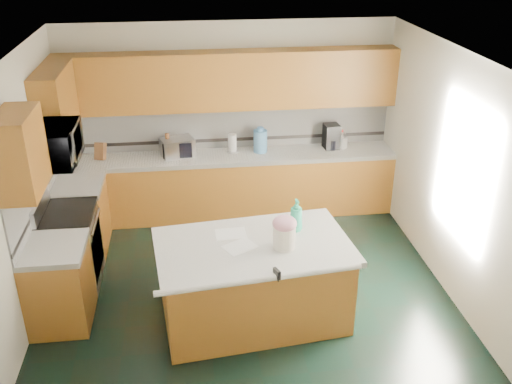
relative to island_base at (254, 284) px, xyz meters
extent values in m
plane|color=black|center=(-0.03, 0.45, -0.43)|extent=(4.60, 4.60, 0.00)
plane|color=white|center=(-0.03, 0.45, 2.27)|extent=(4.60, 4.60, 0.00)
cube|color=silver|center=(-0.03, 2.77, 0.92)|extent=(4.60, 0.04, 2.70)
cube|color=silver|center=(-0.03, -1.87, 0.92)|extent=(4.60, 0.04, 2.70)
cube|color=silver|center=(-2.35, 0.45, 0.92)|extent=(0.04, 4.60, 2.70)
cube|color=silver|center=(2.29, 0.45, 0.92)|extent=(0.04, 4.60, 2.70)
cube|color=#5C360F|center=(-0.03, 2.45, 0.00)|extent=(4.60, 0.60, 0.86)
cube|color=white|center=(-0.03, 2.45, 0.46)|extent=(4.60, 0.64, 0.06)
cube|color=#5C360F|center=(-0.03, 2.58, 1.51)|extent=(4.60, 0.33, 0.78)
cube|color=silver|center=(-0.03, 2.74, 0.81)|extent=(4.60, 0.02, 0.63)
cube|color=black|center=(-0.03, 2.73, 0.61)|extent=(4.60, 0.01, 0.05)
cube|color=#5C360F|center=(-2.03, 1.74, 0.00)|extent=(0.60, 0.82, 0.86)
cube|color=white|center=(-2.03, 1.74, 0.46)|extent=(0.64, 0.82, 0.06)
cube|color=#5C360F|center=(-2.03, 0.21, 0.00)|extent=(0.60, 0.72, 0.86)
cube|color=white|center=(-2.03, 0.21, 0.46)|extent=(0.64, 0.72, 0.06)
cube|color=silver|center=(-2.31, 1.00, 0.81)|extent=(0.02, 2.30, 0.63)
cube|color=black|center=(-2.31, 1.00, 0.61)|extent=(0.01, 2.30, 0.05)
cube|color=#5C360F|center=(-2.16, 1.87, 1.51)|extent=(0.33, 1.09, 0.78)
cube|color=#5C360F|center=(-2.16, 0.21, 1.51)|extent=(0.33, 0.72, 0.78)
cube|color=#B7B7BC|center=(-2.03, 0.95, 0.01)|extent=(0.60, 0.76, 0.88)
cube|color=black|center=(-1.74, 0.95, -0.03)|extent=(0.02, 0.68, 0.55)
cube|color=black|center=(-2.03, 0.95, 0.47)|extent=(0.62, 0.78, 0.04)
cylinder|color=#B7B7BC|center=(-1.71, 0.95, 0.35)|extent=(0.02, 0.66, 0.02)
cube|color=#B7B7BC|center=(-2.29, 0.95, 0.59)|extent=(0.06, 0.76, 0.18)
imported|color=#B7B7BC|center=(-2.03, 0.95, 1.30)|extent=(0.50, 0.73, 0.41)
cube|color=#5C360F|center=(0.00, 0.00, 0.00)|extent=(1.99, 1.28, 0.86)
cube|color=white|center=(0.00, 0.00, 0.46)|extent=(2.10, 1.39, 0.06)
cylinder|color=white|center=(0.00, -0.59, 0.46)|extent=(1.97, 0.28, 0.06)
cylinder|color=white|center=(0.30, -0.09, 0.61)|extent=(0.28, 0.28, 0.24)
ellipsoid|color=pink|center=(0.30, -0.09, 0.76)|extent=(0.25, 0.25, 0.15)
cylinder|color=tan|center=(0.30, -0.09, 0.82)|extent=(0.08, 0.03, 0.03)
sphere|color=tan|center=(0.26, -0.09, 0.82)|extent=(0.04, 0.04, 0.04)
sphere|color=tan|center=(0.34, -0.09, 0.82)|extent=(0.04, 0.04, 0.04)
imported|color=#219170|center=(0.48, 0.23, 0.67)|extent=(0.16, 0.16, 0.36)
cube|color=white|center=(-0.14, -0.03, 0.49)|extent=(0.39, 0.36, 0.00)
cube|color=white|center=(-0.21, 0.24, 0.49)|extent=(0.33, 0.25, 0.00)
cube|color=black|center=(0.15, -0.57, 0.50)|extent=(0.06, 0.10, 0.09)
cylinder|color=black|center=(0.15, -0.63, 0.48)|extent=(0.02, 0.07, 0.02)
cube|color=#472814|center=(-1.81, 2.50, 0.61)|extent=(0.18, 0.21, 0.26)
cylinder|color=black|center=(-0.89, 2.53, 0.55)|extent=(0.10, 0.10, 0.13)
cylinder|color=#472814|center=(-0.89, 2.53, 0.71)|extent=(0.06, 0.06, 0.19)
cube|color=#B7B7BC|center=(-0.76, 2.50, 0.62)|extent=(0.50, 0.41, 0.25)
cube|color=black|center=(-0.76, 2.36, 0.62)|extent=(0.39, 0.01, 0.21)
cylinder|color=white|center=(0.00, 2.55, 0.62)|extent=(0.12, 0.12, 0.26)
cylinder|color=#B7B7BC|center=(0.00, 2.55, 0.50)|extent=(0.18, 0.18, 0.01)
cylinder|color=#4E85B8|center=(0.40, 2.51, 0.65)|extent=(0.19, 0.19, 0.32)
cylinder|color=#4E85B8|center=(0.40, 2.51, 0.83)|extent=(0.09, 0.09, 0.05)
cube|color=black|center=(1.42, 2.53, 0.67)|extent=(0.22, 0.24, 0.35)
cylinder|color=black|center=(1.42, 2.48, 0.56)|extent=(0.15, 0.15, 0.15)
imported|color=white|center=(1.57, 2.50, 0.61)|extent=(0.16, 0.16, 0.25)
cylinder|color=red|center=(1.57, 2.50, 0.75)|extent=(0.02, 0.02, 0.03)
cube|color=white|center=(2.26, 0.25, 1.07)|extent=(0.02, 1.40, 1.10)
camera|label=1|loc=(-0.58, -4.95, 3.49)|focal=40.00mm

